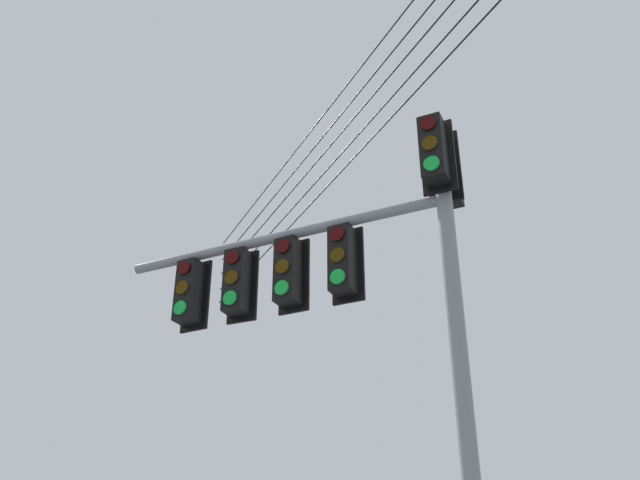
% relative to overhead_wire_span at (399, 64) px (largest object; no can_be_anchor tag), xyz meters
% --- Properties ---
extents(signal_mast_assembly, '(4.73, 2.20, 7.19)m').
position_rel_overhead_wire_span_xyz_m(signal_mast_assembly, '(0.46, 0.71, -3.71)').
color(signal_mast_assembly, gray).
rests_on(signal_mast_assembly, ground).
extents(overhead_wire_span, '(16.63, 5.89, 2.21)m').
position_rel_overhead_wire_span_xyz_m(overhead_wire_span, '(0.00, 0.00, 0.00)').
color(overhead_wire_span, black).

